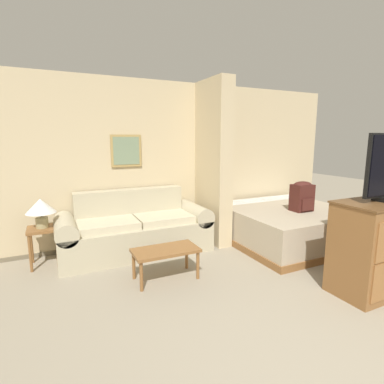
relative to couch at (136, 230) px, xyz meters
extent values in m
cube|color=#CCB78E|center=(0.64, 0.48, 0.96)|extent=(6.74, 0.12, 2.60)
cube|color=#70644E|center=(0.64, 0.41, -0.31)|extent=(6.74, 0.02, 0.06)
cube|color=tan|center=(0.00, 0.41, 1.16)|extent=(0.47, 0.02, 0.49)
cube|color=gray|center=(0.00, 0.39, 1.16)|extent=(0.40, 0.01, 0.42)
cube|color=#CCB78E|center=(1.31, -0.01, 0.96)|extent=(0.24, 0.86, 2.60)
cube|color=#B7AD8E|center=(0.00, -0.04, -0.11)|extent=(1.66, 0.84, 0.45)
cube|color=#B7AD8E|center=(0.00, 0.28, 0.35)|extent=(1.66, 0.20, 0.47)
cube|color=#B7AD8E|center=(-0.96, -0.04, -0.11)|extent=(0.26, 0.84, 0.45)
cylinder|color=#B7AD8E|center=(-0.96, -0.04, 0.17)|extent=(0.29, 0.84, 0.29)
cube|color=#B7AD8E|center=(0.96, -0.04, -0.11)|extent=(0.26, 0.84, 0.45)
cylinder|color=#B7AD8E|center=(0.96, -0.04, 0.17)|extent=(0.29, 0.84, 0.29)
cube|color=beige|center=(-0.41, -0.09, 0.16)|extent=(0.81, 0.60, 0.10)
cube|color=beige|center=(0.41, -0.09, 0.16)|extent=(0.81, 0.60, 0.10)
cube|color=brown|center=(0.10, -1.02, 0.02)|extent=(0.79, 0.41, 0.04)
cylinder|color=brown|center=(-0.25, -1.19, -0.17)|extent=(0.04, 0.04, 0.35)
cylinder|color=brown|center=(0.45, -1.19, -0.17)|extent=(0.04, 0.04, 0.35)
cylinder|color=brown|center=(-0.25, -0.85, -0.17)|extent=(0.04, 0.04, 0.35)
cylinder|color=brown|center=(0.45, -0.85, -0.17)|extent=(0.04, 0.04, 0.35)
cube|color=brown|center=(-1.24, 0.06, 0.17)|extent=(0.38, 0.38, 0.04)
cylinder|color=brown|center=(-1.40, -0.10, -0.09)|extent=(0.04, 0.04, 0.49)
cylinder|color=brown|center=(-1.08, -0.10, -0.09)|extent=(0.04, 0.04, 0.49)
cylinder|color=brown|center=(-1.40, 0.22, -0.09)|extent=(0.04, 0.04, 0.49)
cylinder|color=brown|center=(-1.08, 0.22, -0.09)|extent=(0.04, 0.04, 0.49)
cylinder|color=tan|center=(-1.24, 0.06, 0.26)|extent=(0.15, 0.15, 0.14)
cylinder|color=tan|center=(-1.24, 0.06, 0.36)|extent=(0.02, 0.02, 0.06)
cone|color=silver|center=(-1.24, 0.06, 0.48)|extent=(0.38, 0.38, 0.19)
cube|color=brown|center=(2.16, -2.29, 0.17)|extent=(1.08, 0.52, 1.01)
cube|color=brown|center=(2.38, -0.59, -0.29)|extent=(1.90, 1.92, 0.10)
cube|color=tan|center=(2.38, -0.59, 0.00)|extent=(1.86, 1.88, 0.47)
cube|color=white|center=(2.38, 0.12, 0.18)|extent=(1.74, 0.36, 0.10)
cube|color=#471E19|center=(2.44, -0.84, 0.44)|extent=(0.32, 0.23, 0.42)
cube|color=#471E19|center=(2.44, -0.97, 0.36)|extent=(0.24, 0.03, 0.18)
ellipsoid|color=#471E19|center=(2.44, -0.84, 0.65)|extent=(0.30, 0.21, 0.10)
camera|label=1|loc=(-1.08, -4.25, 1.36)|focal=28.00mm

